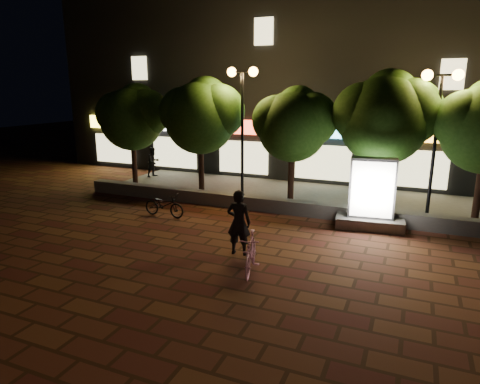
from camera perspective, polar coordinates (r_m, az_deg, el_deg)
The scene contains 15 objects.
ground at distance 12.12m, azimuth -2.64°, elevation -7.59°, with size 80.00×80.00×0.00m, color brown.
retaining_wall at distance 15.55m, azimuth 3.71°, elevation -1.71°, with size 16.00×0.45×0.50m, color slate.
sidewalk at distance 17.91m, azimuth 6.35°, elevation -0.35°, with size 16.00×5.00×0.08m, color slate.
building_block at distance 23.66m, azimuth 11.38°, elevation 15.07°, with size 28.00×8.12×11.30m.
tree_far_left at distance 19.63m, azimuth -14.45°, elevation 10.19°, with size 3.36×2.80×4.63m.
tree_left at distance 17.73m, azimuth -5.25°, elevation 10.69°, with size 3.60×3.00×4.89m.
tree_mid at distance 16.25m, azimuth 7.47°, elevation 9.52°, with size 3.24×2.70×4.50m.
tree_right at distance 15.67m, azimuth 19.41°, elevation 9.98°, with size 3.72×3.10×5.07m.
street_lamp_left at distance 16.63m, azimuth 0.33°, elevation 12.54°, with size 1.26×0.36×5.18m.
street_lamp_right at distance 15.37m, azimuth 25.64°, elevation 10.57°, with size 1.26×0.36×4.98m.
ad_kiosk at distance 14.14m, azimuth 17.56°, elevation -1.06°, with size 2.25×1.30×2.33m.
scooter_pink at distance 10.43m, azimuth 1.50°, elevation -8.31°, with size 0.47×1.66×1.00m, color #E391C3.
rider at distance 11.34m, azimuth -0.17°, elevation -4.20°, with size 0.67×0.44×1.83m, color black.
scooter_parked at distance 15.07m, azimuth -10.37°, elevation -1.75°, with size 0.56×1.62×0.85m, color black.
pedestrian at distance 21.55m, azimuth -11.79°, elevation 4.06°, with size 0.74×0.57×1.51m, color black.
Camera 1 is at (4.90, -10.15, 4.47)m, focal length 31.10 mm.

